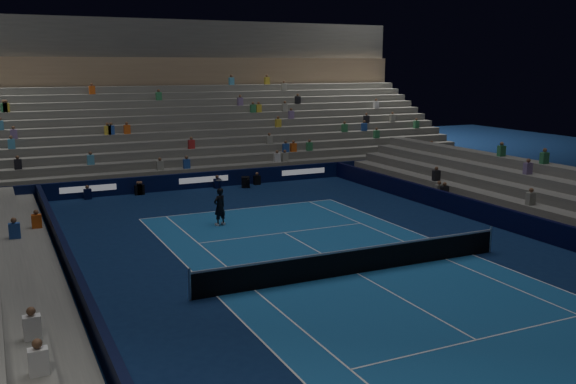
# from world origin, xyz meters

# --- Properties ---
(ground) EXTENTS (90.00, 90.00, 0.00)m
(ground) POSITION_xyz_m (0.00, 0.00, 0.00)
(ground) COLOR #0B1D44
(ground) RESTS_ON ground
(court_surface) EXTENTS (10.97, 23.77, 0.01)m
(court_surface) POSITION_xyz_m (0.00, 0.00, 0.01)
(court_surface) COLOR #1B5695
(court_surface) RESTS_ON ground
(sponsor_barrier_far) EXTENTS (44.00, 0.25, 1.00)m
(sponsor_barrier_far) POSITION_xyz_m (0.00, 18.50, 0.50)
(sponsor_barrier_far) COLOR black
(sponsor_barrier_far) RESTS_ON ground
(sponsor_barrier_east) EXTENTS (0.25, 37.00, 1.00)m
(sponsor_barrier_east) POSITION_xyz_m (9.70, 0.00, 0.50)
(sponsor_barrier_east) COLOR black
(sponsor_barrier_east) RESTS_ON ground
(sponsor_barrier_west) EXTENTS (0.25, 37.00, 1.00)m
(sponsor_barrier_west) POSITION_xyz_m (-9.70, 0.00, 0.50)
(sponsor_barrier_west) COLOR black
(sponsor_barrier_west) RESTS_ON ground
(grandstand_main) EXTENTS (44.00, 15.20, 11.20)m
(grandstand_main) POSITION_xyz_m (0.00, 27.90, 3.38)
(grandstand_main) COLOR #61615D
(grandstand_main) RESTS_ON ground
(tennis_net) EXTENTS (12.90, 0.10, 1.10)m
(tennis_net) POSITION_xyz_m (0.00, 0.00, 0.50)
(tennis_net) COLOR #B2B2B7
(tennis_net) RESTS_ON ground
(tennis_player) EXTENTS (0.78, 0.66, 1.83)m
(tennis_player) POSITION_xyz_m (-2.20, 9.04, 0.92)
(tennis_player) COLOR black
(tennis_player) RESTS_ON ground
(broadcast_camera) EXTENTS (0.68, 1.05, 0.67)m
(broadcast_camera) POSITION_xyz_m (2.47, 17.49, 0.34)
(broadcast_camera) COLOR black
(broadcast_camera) RESTS_ON ground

